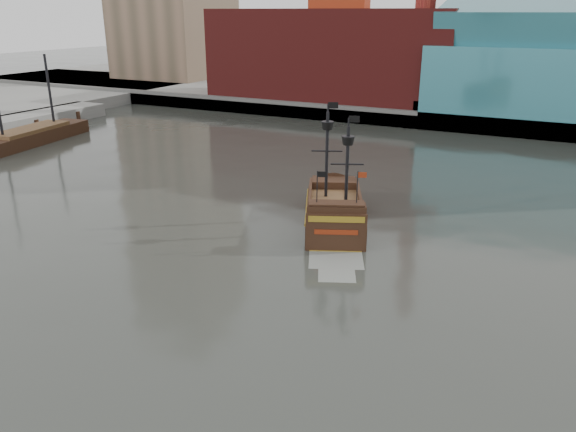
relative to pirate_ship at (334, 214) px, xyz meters
The scene contains 5 objects.
ground 19.36m from the pirate_ship, 87.32° to the right, with size 400.00×400.00×0.00m, color #272925.
promenade_far 72.69m from the pirate_ship, 89.29° to the left, with size 220.00×60.00×2.00m, color slate.
seawall 43.20m from the pirate_ship, 88.80° to the left, with size 220.00×1.00×2.60m, color #4C4C49.
pirate_ship is the anchor object (origin of this frame).
docked_vessel 48.61m from the pirate_ship, 167.92° to the left, with size 6.93×19.12×12.72m.
Camera 1 is at (15.01, -21.08, 16.66)m, focal length 35.00 mm.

